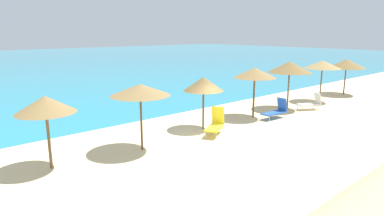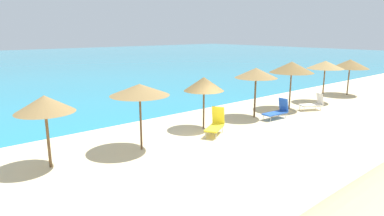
{
  "view_description": "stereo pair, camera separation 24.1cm",
  "coord_description": "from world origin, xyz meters",
  "px_view_note": "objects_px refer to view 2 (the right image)",
  "views": [
    {
      "loc": [
        -10.16,
        -9.69,
        4.66
      ],
      "look_at": [
        -0.61,
        1.27,
        1.33
      ],
      "focal_mm": 31.42,
      "sensor_mm": 36.0,
      "label": 1
    },
    {
      "loc": [
        -9.98,
        -9.85,
        4.66
      ],
      "look_at": [
        -0.61,
        1.27,
        1.33
      ],
      "focal_mm": 31.42,
      "sensor_mm": 36.0,
      "label": 2
    }
  ],
  "objects_px": {
    "beach_umbrella_4": "(204,84)",
    "lounge_chair_1": "(313,103)",
    "beach_umbrella_7": "(325,65)",
    "beach_umbrella_6": "(292,67)",
    "beach_umbrella_8": "(350,64)",
    "lounge_chair_2": "(216,124)",
    "lounge_chair_0": "(277,111)",
    "beach_umbrella_3": "(140,90)",
    "beach_umbrella_5": "(256,73)",
    "beach_umbrella_2": "(45,104)"
  },
  "relations": [
    {
      "from": "beach_umbrella_3",
      "to": "beach_umbrella_7",
      "type": "xyz_separation_m",
      "value": [
        14.31,
        0.17,
        0.05
      ]
    },
    {
      "from": "beach_umbrella_7",
      "to": "lounge_chair_2",
      "type": "height_order",
      "value": "beach_umbrella_7"
    },
    {
      "from": "beach_umbrella_2",
      "to": "lounge_chair_2",
      "type": "height_order",
      "value": "beach_umbrella_2"
    },
    {
      "from": "lounge_chair_1",
      "to": "beach_umbrella_8",
      "type": "bearing_deg",
      "value": -54.19
    },
    {
      "from": "beach_umbrella_4",
      "to": "lounge_chair_0",
      "type": "distance_m",
      "value": 4.86
    },
    {
      "from": "beach_umbrella_4",
      "to": "lounge_chair_0",
      "type": "height_order",
      "value": "beach_umbrella_4"
    },
    {
      "from": "lounge_chair_0",
      "to": "lounge_chair_1",
      "type": "bearing_deg",
      "value": -89.86
    },
    {
      "from": "lounge_chair_1",
      "to": "beach_umbrella_2",
      "type": "bearing_deg",
      "value": 111.93
    },
    {
      "from": "beach_umbrella_6",
      "to": "beach_umbrella_3",
      "type": "bearing_deg",
      "value": -178.16
    },
    {
      "from": "beach_umbrella_2",
      "to": "beach_umbrella_7",
      "type": "height_order",
      "value": "beach_umbrella_7"
    },
    {
      "from": "beach_umbrella_4",
      "to": "lounge_chair_1",
      "type": "relative_size",
      "value": 1.72
    },
    {
      "from": "beach_umbrella_3",
      "to": "lounge_chair_0",
      "type": "distance_m",
      "value": 8.54
    },
    {
      "from": "beach_umbrella_7",
      "to": "lounge_chair_1",
      "type": "bearing_deg",
      "value": -161.52
    },
    {
      "from": "beach_umbrella_2",
      "to": "beach_umbrella_4",
      "type": "relative_size",
      "value": 1.01
    },
    {
      "from": "beach_umbrella_7",
      "to": "lounge_chair_0",
      "type": "distance_m",
      "value": 6.41
    },
    {
      "from": "beach_umbrella_3",
      "to": "beach_umbrella_4",
      "type": "bearing_deg",
      "value": 8.71
    },
    {
      "from": "lounge_chair_2",
      "to": "beach_umbrella_4",
      "type": "bearing_deg",
      "value": -40.47
    },
    {
      "from": "lounge_chair_0",
      "to": "lounge_chair_2",
      "type": "distance_m",
      "value": 4.58
    },
    {
      "from": "beach_umbrella_7",
      "to": "lounge_chair_2",
      "type": "bearing_deg",
      "value": -176.66
    },
    {
      "from": "lounge_chair_1",
      "to": "lounge_chair_2",
      "type": "xyz_separation_m",
      "value": [
        -7.93,
        0.27,
        0.08
      ]
    },
    {
      "from": "beach_umbrella_3",
      "to": "beach_umbrella_4",
      "type": "distance_m",
      "value": 3.96
    },
    {
      "from": "lounge_chair_2",
      "to": "beach_umbrella_6",
      "type": "bearing_deg",
      "value": -113.43
    },
    {
      "from": "beach_umbrella_8",
      "to": "lounge_chair_0",
      "type": "distance_m",
      "value": 10.12
    },
    {
      "from": "beach_umbrella_5",
      "to": "lounge_chair_0",
      "type": "bearing_deg",
      "value": -52.23
    },
    {
      "from": "beach_umbrella_4",
      "to": "beach_umbrella_5",
      "type": "distance_m",
      "value": 3.64
    },
    {
      "from": "beach_umbrella_2",
      "to": "beach_umbrella_5",
      "type": "relative_size",
      "value": 0.94
    },
    {
      "from": "beach_umbrella_2",
      "to": "beach_umbrella_6",
      "type": "xyz_separation_m",
      "value": [
        14.14,
        -0.17,
        0.3
      ]
    },
    {
      "from": "beach_umbrella_2",
      "to": "beach_umbrella_6",
      "type": "relative_size",
      "value": 0.88
    },
    {
      "from": "beach_umbrella_4",
      "to": "beach_umbrella_7",
      "type": "distance_m",
      "value": 10.42
    },
    {
      "from": "beach_umbrella_2",
      "to": "beach_umbrella_5",
      "type": "distance_m",
      "value": 10.94
    },
    {
      "from": "beach_umbrella_6",
      "to": "beach_umbrella_8",
      "type": "relative_size",
      "value": 1.08
    },
    {
      "from": "beach_umbrella_2",
      "to": "lounge_chair_0",
      "type": "xyz_separation_m",
      "value": [
        11.69,
        -1.06,
        -1.83
      ]
    },
    {
      "from": "beach_umbrella_3",
      "to": "lounge_chair_1",
      "type": "bearing_deg",
      "value": -3.57
    },
    {
      "from": "beach_umbrella_2",
      "to": "lounge_chair_0",
      "type": "distance_m",
      "value": 11.88
    },
    {
      "from": "beach_umbrella_4",
      "to": "beach_umbrella_5",
      "type": "height_order",
      "value": "beach_umbrella_5"
    },
    {
      "from": "beach_umbrella_3",
      "to": "beach_umbrella_6",
      "type": "relative_size",
      "value": 0.92
    },
    {
      "from": "beach_umbrella_5",
      "to": "beach_umbrella_2",
      "type": "bearing_deg",
      "value": 179.55
    },
    {
      "from": "beach_umbrella_7",
      "to": "beach_umbrella_8",
      "type": "bearing_deg",
      "value": 2.47
    },
    {
      "from": "beach_umbrella_8",
      "to": "lounge_chair_2",
      "type": "distance_m",
      "value": 14.62
    },
    {
      "from": "beach_umbrella_4",
      "to": "lounge_chair_1",
      "type": "distance_m",
      "value": 8.05
    },
    {
      "from": "beach_umbrella_5",
      "to": "lounge_chair_1",
      "type": "height_order",
      "value": "beach_umbrella_5"
    },
    {
      "from": "beach_umbrella_6",
      "to": "lounge_chair_2",
      "type": "height_order",
      "value": "beach_umbrella_6"
    },
    {
      "from": "beach_umbrella_7",
      "to": "beach_umbrella_6",
      "type": "bearing_deg",
      "value": 177.17
    },
    {
      "from": "beach_umbrella_4",
      "to": "lounge_chair_2",
      "type": "distance_m",
      "value": 2.0
    },
    {
      "from": "beach_umbrella_4",
      "to": "beach_umbrella_7",
      "type": "height_order",
      "value": "beach_umbrella_7"
    },
    {
      "from": "beach_umbrella_3",
      "to": "beach_umbrella_7",
      "type": "distance_m",
      "value": 14.31
    },
    {
      "from": "beach_umbrella_3",
      "to": "beach_umbrella_6",
      "type": "bearing_deg",
      "value": 1.84
    },
    {
      "from": "beach_umbrella_5",
      "to": "lounge_chair_0",
      "type": "xyz_separation_m",
      "value": [
        0.75,
        -0.97,
        -2.03
      ]
    },
    {
      "from": "beach_umbrella_3",
      "to": "lounge_chair_0",
      "type": "height_order",
      "value": "beach_umbrella_3"
    },
    {
      "from": "beach_umbrella_6",
      "to": "beach_umbrella_7",
      "type": "xyz_separation_m",
      "value": [
        3.58,
        -0.18,
        -0.07
      ]
    }
  ]
}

